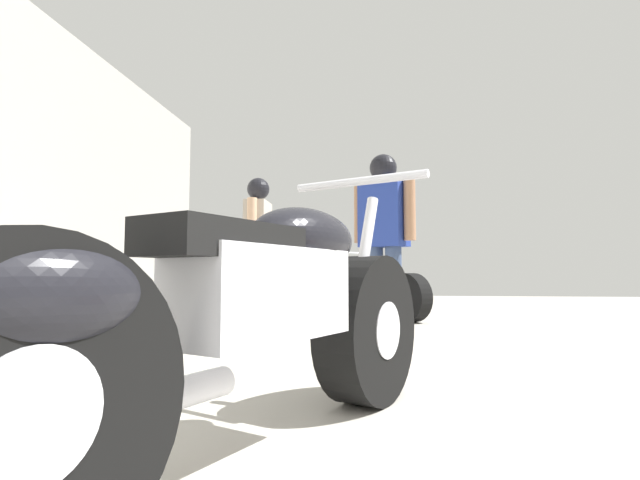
% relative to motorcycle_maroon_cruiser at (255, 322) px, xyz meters
% --- Properties ---
extents(ground_plane, '(18.36, 18.36, 0.00)m').
position_rel_motorcycle_maroon_cruiser_xyz_m(ground_plane, '(0.18, 2.16, -0.41)').
color(ground_plane, '#A8A399').
extents(motorcycle_maroon_cruiser, '(1.07, 1.96, 0.97)m').
position_rel_motorcycle_maroon_cruiser_xyz_m(motorcycle_maroon_cruiser, '(0.00, 0.00, 0.00)').
color(motorcycle_maroon_cruiser, black).
rests_on(motorcycle_maroon_cruiser, ground_plane).
extents(motorcycle_black_naked, '(1.38, 1.52, 0.88)m').
position_rel_motorcycle_maroon_cruiser_xyz_m(motorcycle_black_naked, '(0.32, 4.67, -0.04)').
color(motorcycle_black_naked, black).
rests_on(motorcycle_black_naked, ground_plane).
extents(mechanic_in_blue, '(0.26, 0.65, 1.66)m').
position_rel_motorcycle_maroon_cruiser_xyz_m(mechanic_in_blue, '(-0.98, 3.80, 0.58)').
color(mechanic_in_blue, '#2D3851').
rests_on(mechanic_in_blue, ground_plane).
extents(mechanic_with_helmet, '(0.64, 0.45, 1.74)m').
position_rel_motorcycle_maroon_cruiser_xyz_m(mechanic_with_helmet, '(0.43, 3.24, 0.63)').
color(mechanic_with_helmet, '#384766').
rests_on(mechanic_with_helmet, ground_plane).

